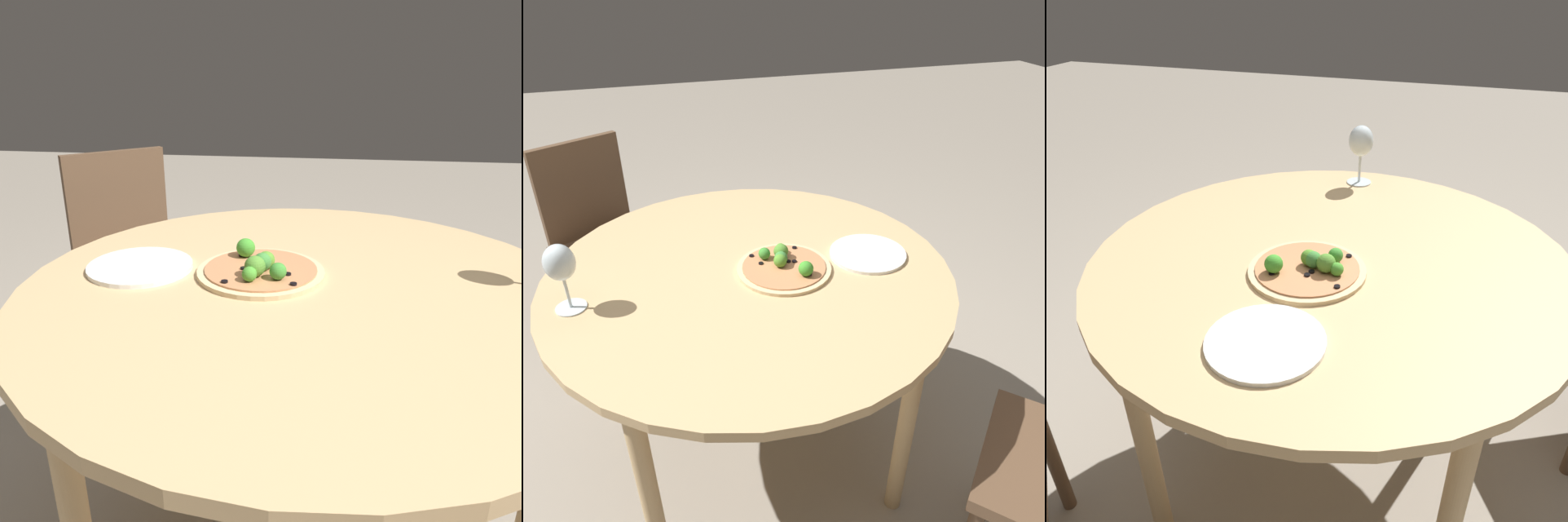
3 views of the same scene
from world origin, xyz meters
The scene contains 6 objects.
ground_plane centered at (0.00, 0.00, 0.00)m, with size 12.00×12.00×0.00m, color gray.
dining_table centered at (0.00, 0.00, 0.67)m, with size 1.17×1.17×0.75m.
chair_2 centered at (-0.86, -0.44, 0.48)m, with size 0.54×0.54×0.87m.
pizza centered at (0.03, 0.10, 0.76)m, with size 0.27×0.27×0.06m.
wine_glass centered at (0.04, -0.48, 0.88)m, with size 0.08×0.08×0.19m.
plate_near centered at (0.02, 0.36, 0.75)m, with size 0.23×0.23×0.01m.
Camera 2 is at (1.21, -0.27, 1.53)m, focal length 35.00 mm.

